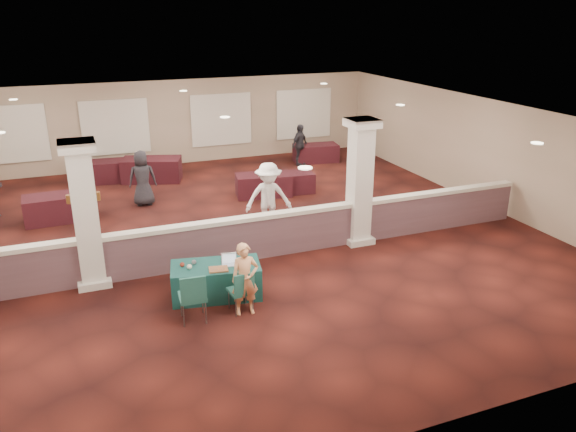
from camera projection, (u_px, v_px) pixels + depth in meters
name	position (u px, v px, depth m)	size (l,w,h in m)	color
ground	(230.00, 237.00, 14.85)	(16.00, 16.00, 0.00)	#421610
wall_back	(170.00, 123.00, 21.27)	(16.00, 0.04, 3.20)	gray
wall_front	(394.00, 342.00, 7.32)	(16.00, 0.04, 3.20)	gray
wall_right	(482.00, 152.00, 17.04)	(0.04, 16.00, 3.20)	gray
ceiling	(225.00, 116.00, 13.74)	(16.00, 16.00, 0.02)	silver
partition_wall	(246.00, 238.00, 13.34)	(15.60, 0.28, 1.10)	#573A42
column_left	(86.00, 214.00, 11.77)	(0.72, 0.72, 3.20)	silver
column_right	(360.00, 181.00, 14.00)	(0.72, 0.72, 3.20)	silver
sconce_left	(69.00, 199.00, 11.54)	(0.12, 0.12, 0.18)	brown
sconce_right	(97.00, 196.00, 11.74)	(0.12, 0.12, 0.18)	brown
near_table	(216.00, 280.00, 11.72)	(1.83, 0.92, 0.70)	#113E3B
conf_chair_main	(242.00, 288.00, 11.02)	(0.49, 0.49, 0.88)	#1C5249
conf_chair_side	(193.00, 294.00, 10.62)	(0.55, 0.56, 1.02)	#1C5249
woman	(245.00, 279.00, 10.91)	(0.53, 0.36, 1.48)	tan
far_table_front_left	(59.00, 208.00, 15.91)	(1.85, 0.93, 0.75)	black
far_table_front_center	(264.00, 185.00, 18.03)	(1.74, 0.87, 0.71)	black
far_table_front_right	(289.00, 183.00, 18.34)	(1.61, 0.81, 0.65)	black
far_table_back_left	(103.00, 172.00, 19.46)	(1.80, 0.90, 0.73)	black
far_table_back_center	(152.00, 170.00, 19.56)	(1.99, 0.99, 0.81)	black
far_table_back_right	(316.00, 153.00, 22.04)	(1.70, 0.85, 0.69)	black
attendee_b	(269.00, 198.00, 14.90)	(1.23, 0.56, 1.92)	silver
attendee_c	(300.00, 145.00, 21.36)	(0.93, 0.44, 1.59)	black
attendee_d	(142.00, 178.00, 17.02)	(0.84, 0.45, 1.70)	black
laptop_base	(230.00, 265.00, 11.60)	(0.32, 0.22, 0.02)	#BBBBBF
laptop_screen	(229.00, 257.00, 11.66)	(0.32, 0.01, 0.21)	#BBBBBF
screen_glow	(229.00, 258.00, 11.66)	(0.29, 0.00, 0.18)	silver
knitting	(218.00, 269.00, 11.38)	(0.39, 0.29, 0.03)	#CE6721
yarn_cream	(189.00, 267.00, 11.40)	(0.11, 0.11, 0.11)	beige
yarn_red	(182.00, 265.00, 11.51)	(0.10, 0.10, 0.10)	#5B1D12
yarn_grey	(194.00, 262.00, 11.61)	(0.10, 0.10, 0.10)	#535358
scissors	(247.00, 268.00, 11.45)	(0.12, 0.03, 0.01)	red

